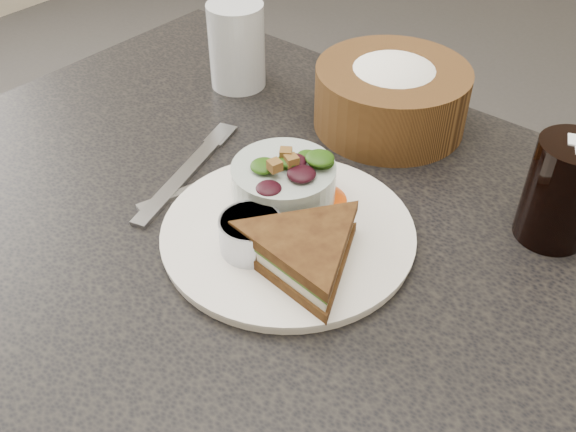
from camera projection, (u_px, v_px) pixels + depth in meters
The scene contains 11 objects.
dining_table at pixel (289, 414), 0.95m from camera, with size 1.00×0.70×0.75m, color black.
dinner_plate at pixel (288, 233), 0.68m from camera, with size 0.27×0.27×0.01m, color silver.
sandwich at pixel (304, 252), 0.62m from camera, with size 0.16×0.16×0.04m, color #503314, non-canonical shape.
salad_bowl at pixel (284, 178), 0.70m from camera, with size 0.11×0.11×0.07m, color #A2B1A9, non-canonical shape.
dressing_ramekin at pixel (251, 235), 0.65m from camera, with size 0.06×0.06×0.04m, color #A4A9B3.
orange_wedge at pixel (318, 190), 0.71m from camera, with size 0.07×0.07×0.03m, color #F04D09.
fork at pixel (183, 176), 0.77m from camera, with size 0.02×0.20×0.01m, color #A7A8AB.
knife at pixel (208, 183), 0.76m from camera, with size 0.01×0.18×0.00m, color #B0B1B1.
bread_basket at pixel (392, 87), 0.82m from camera, with size 0.20×0.20×0.11m, color brown, non-canonical shape.
cola_glass at pixel (564, 187), 0.65m from camera, with size 0.07×0.07×0.13m, color black, non-canonical shape.
water_glass at pixel (237, 46), 0.91m from camera, with size 0.08×0.08×0.12m, color silver.
Camera 1 is at (0.34, -0.41, 1.21)m, focal length 40.00 mm.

